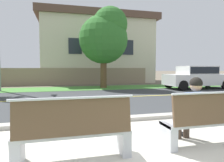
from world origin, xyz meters
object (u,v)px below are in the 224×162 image
Objects in this scene: bench_left at (74,132)px; car_white_near at (197,76)px; bench_right at (210,121)px; shade_tree_left at (105,36)px; seated_person_blue at (192,108)px.

bench_left is 0.40× the size of car_white_near.
shade_tree_left is (0.42, 10.61, 3.18)m from bench_right.
bench_right is 1.39× the size of seated_person_blue.
bench_left and bench_right have the same top height.
shade_tree_left is (2.83, 10.61, 3.18)m from bench_left.
bench_right is 0.40× the size of car_white_near.
seated_person_blue is at bearing -128.08° from car_white_near.
bench_right is at bearing 0.00° from bench_left.
car_white_near reaches higher than bench_right.
seated_person_blue reaches higher than bench_right.
bench_left is 11.43m from shade_tree_left.
seated_person_blue is (-0.26, 0.17, 0.22)m from bench_right.
bench_left is at bearing -175.51° from seated_person_blue.
bench_left is 0.31× the size of shade_tree_left.
seated_person_blue is at bearing 4.49° from bench_left.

